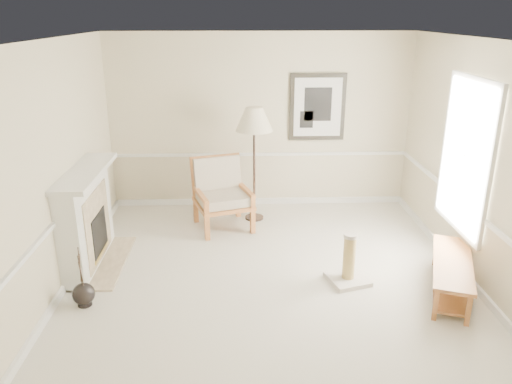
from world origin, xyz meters
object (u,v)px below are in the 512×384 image
armchair (221,190)px  floor_lamp (254,122)px  floor_vase (84,295)px  bench (451,271)px  scratching_post (348,267)px

armchair → floor_lamp: floor_lamp is taller
floor_vase → bench: bearing=1.8°
armchair → bench: (2.79, -2.13, -0.30)m
armchair → scratching_post: (1.63, -1.84, -0.37)m
bench → floor_lamp: bearing=133.9°
armchair → scratching_post: armchair is taller
floor_lamp → scratching_post: (1.10, -2.07, -1.38)m
floor_lamp → scratching_post: size_ratio=2.80×
armchair → scratching_post: 2.49m
armchair → bench: armchair is taller
floor_lamp → bench: (2.27, -2.36, -1.31)m
floor_vase → armchair: armchair is taller
scratching_post → armchair: bearing=131.5°
floor_lamp → floor_vase: bearing=-129.2°
floor_lamp → scratching_post: 2.72m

